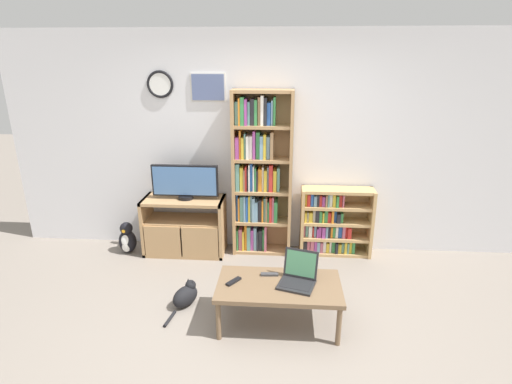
# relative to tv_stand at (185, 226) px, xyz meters

# --- Properties ---
(ground_plane) EXTENTS (18.00, 18.00, 0.00)m
(ground_plane) POSITION_rel_tv_stand_xyz_m (0.94, -1.65, -0.35)
(ground_plane) COLOR gray
(wall_back) EXTENTS (6.18, 0.09, 2.60)m
(wall_back) POSITION_rel_tv_stand_xyz_m (0.94, 0.29, 0.96)
(wall_back) COLOR silver
(wall_back) RESTS_ON ground_plane
(tv_stand) EXTENTS (0.97, 0.44, 0.69)m
(tv_stand) POSITION_rel_tv_stand_xyz_m (0.00, 0.00, 0.00)
(tv_stand) COLOR tan
(tv_stand) RESTS_ON ground_plane
(television) EXTENTS (0.78, 0.18, 0.41)m
(television) POSITION_rel_tv_stand_xyz_m (0.03, 0.01, 0.56)
(television) COLOR black
(television) RESTS_ON tv_stand
(bookshelf_tall) EXTENTS (0.69, 0.28, 1.95)m
(bookshelf_tall) POSITION_rel_tv_stand_xyz_m (0.89, 0.12, 0.62)
(bookshelf_tall) COLOR tan
(bookshelf_tall) RESTS_ON ground_plane
(bookshelf_short) EXTENTS (0.85, 0.27, 0.83)m
(bookshelf_short) POSITION_rel_tv_stand_xyz_m (1.77, 0.12, 0.05)
(bookshelf_short) COLOR tan
(bookshelf_short) RESTS_ON ground_plane
(coffee_table) EXTENTS (1.09, 0.58, 0.40)m
(coffee_table) POSITION_rel_tv_stand_xyz_m (1.17, -1.31, 0.02)
(coffee_table) COLOR brown
(coffee_table) RESTS_ON ground_plane
(laptop) EXTENTS (0.37, 0.37, 0.27)m
(laptop) POSITION_rel_tv_stand_xyz_m (1.33, -1.27, 0.12)
(laptop) COLOR #232326
(laptop) RESTS_ON coffee_table
(remote_near_laptop) EXTENTS (0.16, 0.05, 0.02)m
(remote_near_laptop) POSITION_rel_tv_stand_xyz_m (1.08, -1.17, 0.07)
(remote_near_laptop) COLOR #38383A
(remote_near_laptop) RESTS_ON coffee_table
(remote_far_from_laptop) EXTENTS (0.13, 0.16, 0.02)m
(remote_far_from_laptop) POSITION_rel_tv_stand_xyz_m (0.77, -1.31, 0.07)
(remote_far_from_laptop) COLOR black
(remote_far_from_laptop) RESTS_ON coffee_table
(cat) EXTENTS (0.29, 0.52, 0.25)m
(cat) POSITION_rel_tv_stand_xyz_m (0.27, -1.09, -0.24)
(cat) COLOR black
(cat) RESTS_ON ground_plane
(penguin_figurine) EXTENTS (0.21, 0.19, 0.40)m
(penguin_figurine) POSITION_rel_tv_stand_xyz_m (-0.71, -0.06, -0.17)
(penguin_figurine) COLOR black
(penguin_figurine) RESTS_ON ground_plane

